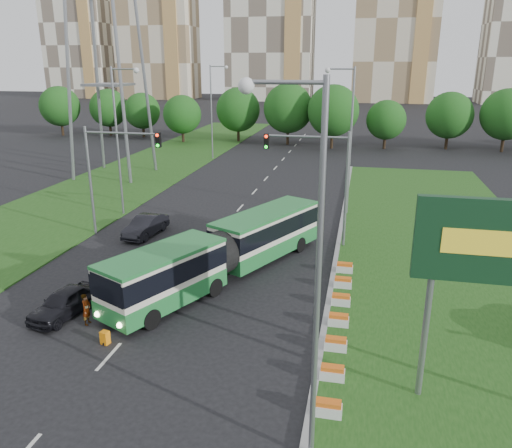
% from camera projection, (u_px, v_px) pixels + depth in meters
% --- Properties ---
extents(ground, '(360.00, 360.00, 0.00)m').
position_uv_depth(ground, '(214.00, 302.00, 26.84)').
color(ground, black).
rests_on(ground, ground).
extents(grass_median, '(14.00, 60.00, 0.15)m').
position_uv_depth(grass_median, '(447.00, 264.00, 31.66)').
color(grass_median, '#1B4714').
rests_on(grass_median, ground).
extents(median_kerb, '(0.30, 60.00, 0.18)m').
position_uv_depth(median_kerb, '(336.00, 256.00, 33.04)').
color(median_kerb, gray).
rests_on(median_kerb, ground).
extents(left_verge, '(12.00, 110.00, 0.10)m').
position_uv_depth(left_verge, '(121.00, 182.00, 53.68)').
color(left_verge, '#1B4714').
rests_on(left_verge, ground).
extents(lane_markings, '(0.20, 100.00, 0.01)m').
position_uv_depth(lane_markings, '(245.00, 202.00, 46.04)').
color(lane_markings, silver).
rests_on(lane_markings, ground).
extents(flower_planters, '(1.10, 13.70, 0.60)m').
position_uv_depth(flower_planters, '(338.00, 320.00, 24.06)').
color(flower_planters, silver).
rests_on(flower_planters, grass_median).
extents(billboard, '(6.00, 0.37, 8.00)m').
position_uv_depth(billboard, '(505.00, 252.00, 16.91)').
color(billboard, gray).
rests_on(billboard, ground).
extents(traffic_mast_median, '(5.76, 0.32, 8.00)m').
position_uv_depth(traffic_mast_median, '(323.00, 171.00, 33.53)').
color(traffic_mast_median, gray).
rests_on(traffic_mast_median, ground).
extents(traffic_mast_left, '(5.76, 0.32, 8.00)m').
position_uv_depth(traffic_mast_left, '(109.00, 164.00, 35.64)').
color(traffic_mast_left, gray).
rests_on(traffic_mast_left, ground).
extents(street_lamps, '(36.00, 60.00, 12.00)m').
position_uv_depth(street_lamps, '(212.00, 157.00, 34.89)').
color(street_lamps, gray).
rests_on(street_lamps, ground).
extents(tree_line, '(120.00, 8.00, 9.00)m').
position_uv_depth(tree_line, '(383.00, 117.00, 74.59)').
color(tree_line, '#1B4F15').
rests_on(tree_line, ground).
extents(apartment_tower_west, '(26.00, 15.00, 48.00)m').
position_uv_depth(apartment_tower_west, '(157.00, 27.00, 171.91)').
color(apartment_tower_west, beige).
rests_on(apartment_tower_west, ground).
extents(apartment_tower_cwest, '(28.00, 15.00, 52.00)m').
position_uv_depth(apartment_tower_cwest, '(271.00, 18.00, 163.29)').
color(apartment_tower_cwest, white).
rests_on(apartment_tower_cwest, ground).
extents(apartment_tower_ceast, '(25.00, 15.00, 50.00)m').
position_uv_depth(apartment_tower_ceast, '(397.00, 20.00, 155.59)').
color(apartment_tower_ceast, beige).
rests_on(apartment_tower_ceast, ground).
extents(midrise_west, '(22.00, 14.00, 36.00)m').
position_uv_depth(midrise_west, '(80.00, 46.00, 179.77)').
color(midrise_west, white).
rests_on(midrise_west, ground).
extents(articulated_bus, '(2.60, 16.65, 2.74)m').
position_uv_depth(articulated_bus, '(220.00, 250.00, 29.57)').
color(articulated_bus, beige).
rests_on(articulated_bus, ground).
extents(car_left_near, '(2.37, 4.34, 1.40)m').
position_uv_depth(car_left_near, '(64.00, 302.00, 25.26)').
color(car_left_near, black).
rests_on(car_left_near, ground).
extents(car_left_far, '(2.05, 4.65, 1.48)m').
position_uv_depth(car_left_far, '(146.00, 226.00, 36.95)').
color(car_left_far, black).
rests_on(car_left_far, ground).
extents(pedestrian, '(0.41, 0.60, 1.61)m').
position_uv_depth(pedestrian, '(86.00, 309.00, 24.36)').
color(pedestrian, gray).
rests_on(pedestrian, ground).
extents(shopping_trolley, '(0.37, 0.39, 0.63)m').
position_uv_depth(shopping_trolley, '(105.00, 338.00, 22.76)').
color(shopping_trolley, orange).
rests_on(shopping_trolley, ground).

